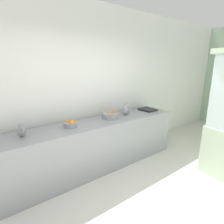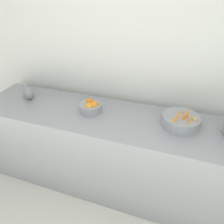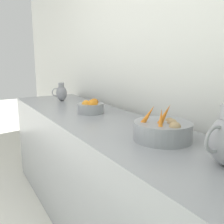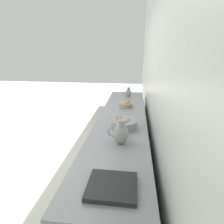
# 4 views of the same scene
# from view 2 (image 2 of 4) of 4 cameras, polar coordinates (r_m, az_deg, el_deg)

# --- Properties ---
(tile_wall_left) EXTENTS (0.10, 8.26, 3.00)m
(tile_wall_left) POSITION_cam_2_polar(r_m,az_deg,el_deg) (1.96, 27.68, 16.50)
(tile_wall_left) COLOR silver
(tile_wall_left) RESTS_ON ground_plane
(prep_counter) EXTENTS (0.67, 3.31, 0.90)m
(prep_counter) POSITION_cam_2_polar(r_m,az_deg,el_deg) (2.07, 7.36, -13.10)
(prep_counter) COLOR gray
(prep_counter) RESTS_ON ground_plane
(vegetable_colander) EXTENTS (0.31, 0.31, 0.22)m
(vegetable_colander) POSITION_cam_2_polar(r_m,az_deg,el_deg) (1.79, 19.19, -2.42)
(vegetable_colander) COLOR gray
(vegetable_colander) RESTS_ON prep_counter
(orange_bowl) EXTENTS (0.22, 0.22, 0.12)m
(orange_bowl) POSITION_cam_2_polar(r_m,az_deg,el_deg) (1.90, -6.14, 1.49)
(orange_bowl) COLOR gray
(orange_bowl) RESTS_ON prep_counter
(metal_pitcher_short) EXTENTS (0.16, 0.11, 0.19)m
(metal_pitcher_short) POSITION_cam_2_polar(r_m,az_deg,el_deg) (2.27, -23.05, 5.31)
(metal_pitcher_short) COLOR gray
(metal_pitcher_short) RESTS_ON prep_counter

